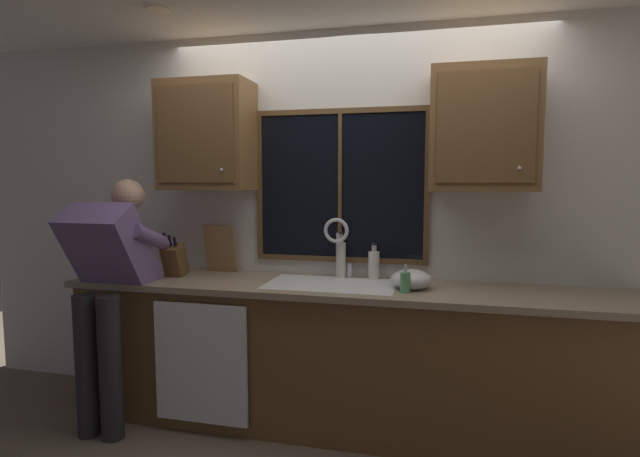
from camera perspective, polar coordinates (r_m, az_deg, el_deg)
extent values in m
cube|color=silver|center=(3.34, 3.81, 0.67)|extent=(5.84, 0.12, 2.55)
cylinder|color=#FFEAB2|center=(3.22, -18.43, 23.09)|extent=(0.14, 0.14, 0.01)
cube|color=black|center=(3.27, 2.39, 4.96)|extent=(1.10, 0.02, 0.95)
cube|color=brown|center=(3.29, 2.39, 13.55)|extent=(1.17, 0.02, 0.04)
cube|color=brown|center=(3.31, 2.32, -3.61)|extent=(1.17, 0.02, 0.04)
cube|color=brown|center=(3.42, -7.05, 4.95)|extent=(0.03, 0.02, 0.95)
cube|color=brown|center=(3.20, 12.41, 4.82)|extent=(0.03, 0.02, 0.95)
cube|color=brown|center=(3.26, 2.35, 4.95)|extent=(0.02, 0.02, 0.95)
cube|color=brown|center=(3.19, 2.60, -15.02)|extent=(3.44, 0.58, 0.88)
cube|color=gray|center=(3.04, 2.57, -6.99)|extent=(3.50, 0.62, 0.04)
cube|color=white|center=(3.15, -13.77, -15.08)|extent=(0.60, 0.02, 0.74)
cube|color=brown|center=(3.42, -13.05, 10.46)|extent=(0.61, 0.33, 0.72)
cube|color=brown|center=(3.27, -14.42, 10.66)|extent=(0.53, 0.01, 0.62)
sphere|color=#B2B2B7|center=(3.17, -11.45, 6.72)|extent=(0.02, 0.02, 0.02)
cube|color=brown|center=(3.08, 18.50, 10.88)|extent=(0.61, 0.33, 0.72)
cube|color=brown|center=(2.91, 18.78, 11.20)|extent=(0.53, 0.01, 0.62)
sphere|color=#B2B2B7|center=(2.91, 22.26, 6.53)|extent=(0.02, 0.02, 0.02)
cube|color=silver|center=(3.06, 1.27, -6.71)|extent=(0.80, 0.46, 0.02)
cube|color=beige|center=(3.13, -2.35, -8.31)|extent=(0.36, 0.42, 0.20)
cube|color=beige|center=(3.05, 4.99, -8.71)|extent=(0.36, 0.42, 0.20)
cube|color=silver|center=(3.08, 1.27, -8.52)|extent=(0.04, 0.42, 0.20)
cylinder|color=silver|center=(3.24, 2.11, -3.13)|extent=(0.03, 0.03, 0.30)
torus|color=silver|center=(3.16, 1.90, -0.24)|extent=(0.16, 0.02, 0.16)
cylinder|color=silver|center=(3.24, 3.49, -4.92)|extent=(0.03, 0.03, 0.09)
cylinder|color=#262628|center=(3.40, -25.62, -14.24)|extent=(0.13, 0.13, 0.88)
cylinder|color=#262628|center=(3.30, -23.25, -14.75)|extent=(0.13, 0.13, 0.88)
cube|color=slate|center=(3.30, -23.34, -2.41)|extent=(0.44, 0.49, 0.61)
sphere|color=tan|center=(3.44, -21.52, 3.63)|extent=(0.21, 0.21, 0.21)
cylinder|color=slate|center=(3.57, -24.46, -1.07)|extent=(0.09, 0.52, 0.26)
cylinder|color=slate|center=(3.32, -18.46, -1.32)|extent=(0.09, 0.52, 0.26)
cube|color=brown|center=(3.43, -16.59, -3.65)|extent=(0.12, 0.18, 0.25)
cylinder|color=black|center=(3.38, -17.67, -1.20)|extent=(0.02, 0.05, 0.09)
cylinder|color=black|center=(3.36, -17.14, -1.34)|extent=(0.02, 0.04, 0.08)
cylinder|color=black|center=(3.35, -16.60, -1.48)|extent=(0.02, 0.04, 0.06)
cube|color=#997047|center=(3.50, -11.57, -2.31)|extent=(0.22, 0.09, 0.34)
ellipsoid|color=silver|center=(2.98, 10.60, -5.87)|extent=(0.24, 0.24, 0.12)
cylinder|color=#59A566|center=(2.86, 9.92, -6.24)|extent=(0.06, 0.06, 0.12)
cylinder|color=silver|center=(2.85, 9.94, -4.72)|extent=(0.02, 0.02, 0.04)
cylinder|color=silver|center=(2.82, 9.93, -4.33)|extent=(0.01, 0.04, 0.01)
cylinder|color=silver|center=(3.21, 6.31, -4.32)|extent=(0.07, 0.07, 0.18)
cylinder|color=#B3AFA7|center=(3.19, 6.33, -2.32)|extent=(0.03, 0.03, 0.05)
cylinder|color=black|center=(3.19, 6.34, -1.82)|extent=(0.04, 0.04, 0.01)
cylinder|color=silver|center=(3.24, 2.47, -3.72)|extent=(0.06, 0.06, 0.23)
cylinder|color=#B3AFA7|center=(3.22, 2.48, -1.15)|extent=(0.03, 0.03, 0.06)
cylinder|color=black|center=(3.21, 2.48, -0.52)|extent=(0.03, 0.03, 0.01)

